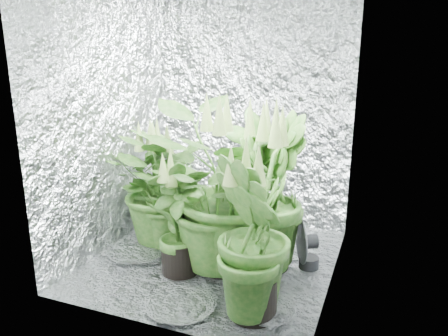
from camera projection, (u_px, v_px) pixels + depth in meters
ground at (213, 260)px, 3.04m from camera, size 1.60×1.60×0.00m
walls at (212, 117)px, 2.77m from camera, size 1.62×1.62×2.00m
plant_a at (164, 189)px, 3.14m from camera, size 1.00×1.00×0.94m
plant_b at (258, 185)px, 3.07m from camera, size 0.73×0.73×1.09m
plant_c at (269, 195)px, 2.81m from camera, size 0.62×0.62×1.10m
plant_d at (157, 183)px, 3.37m from camera, size 0.64×0.64×0.91m
plant_e at (222, 189)px, 2.76m from camera, size 1.31×1.31×1.17m
plant_f at (179, 218)px, 2.78m from camera, size 0.55×0.55×0.84m
plant_g at (254, 239)px, 2.29m from camera, size 0.65×0.65×1.00m
circulation_fan at (305, 248)px, 2.89m from camera, size 0.19×0.27×0.34m
plant_label at (262, 270)px, 2.29m from camera, size 0.05×0.03×0.08m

